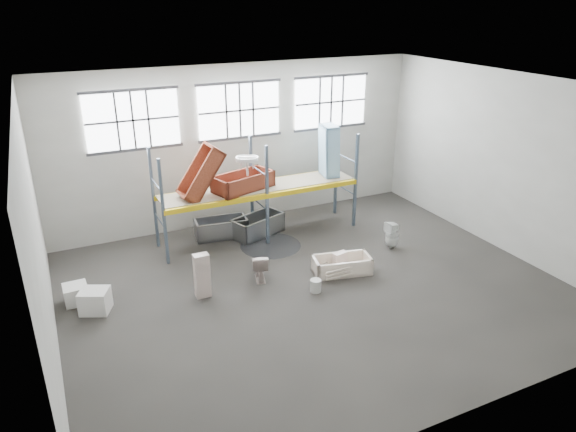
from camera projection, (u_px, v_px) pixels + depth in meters
floor at (313, 289)px, 13.41m from camera, size 12.00×10.00×0.10m
ceiling at (318, 85)px, 11.44m from camera, size 12.00×10.00×0.10m
wall_back at (239, 145)px, 16.63m from camera, size 12.00×0.10×5.00m
wall_front at (469, 297)px, 8.22m from camera, size 12.00×0.10×5.00m
wall_left at (35, 243)px, 10.02m from camera, size 0.10×10.00×5.00m
wall_right at (505, 163)px, 14.83m from camera, size 0.10×10.00×5.00m
window_left at (133, 120)px, 14.84m from camera, size 2.60×0.04×1.60m
window_mid at (239, 110)px, 16.12m from camera, size 2.60×0.04×1.60m
window_right at (331, 102)px, 17.39m from camera, size 2.60×0.04×1.60m
rack_upright_la at (164, 213)px, 14.03m from camera, size 0.08×0.08×3.00m
rack_upright_lb at (154, 198)px, 15.03m from camera, size 0.08×0.08×3.00m
rack_upright_ma at (267, 196)px, 15.23m from camera, size 0.08×0.08×3.00m
rack_upright_mb at (252, 184)px, 16.23m from camera, size 0.08×0.08×3.00m
rack_upright_ra at (356, 181)px, 16.42m from camera, size 0.08×0.08×3.00m
rack_upright_rb at (336, 171)px, 17.42m from camera, size 0.08×0.08×3.00m
rack_beam_front at (267, 196)px, 15.23m from camera, size 6.00×0.10×0.14m
rack_beam_back at (252, 184)px, 16.23m from camera, size 6.00×0.10×0.14m
shelf_deck at (259, 187)px, 15.70m from camera, size 5.90×1.10×0.03m
wet_patch at (271, 245)px, 15.64m from camera, size 1.80×1.80×0.00m
bathtub_beige at (342, 265)px, 14.04m from camera, size 1.64×1.04×0.45m
cistern_spare at (340, 259)px, 14.24m from camera, size 0.42×0.26×0.38m
sink_in_tub at (321, 265)px, 14.17m from camera, size 0.56×0.56×0.14m
toilet_beige at (260, 266)px, 13.66m from camera, size 0.61×0.81×0.74m
cistern_tall at (202, 276)px, 12.80m from camera, size 0.37×0.24×1.14m
toilet_white at (392, 235)px, 15.35m from camera, size 0.42×0.41×0.83m
steel_tub_left at (221, 228)px, 16.14m from camera, size 1.64×0.92×0.57m
steel_tub_right at (258, 225)px, 16.27m from camera, size 1.79×1.28×0.60m
rust_tub_flat at (243, 182)px, 15.40m from camera, size 1.94×1.33×0.50m
rust_tub_tilted at (201, 173)px, 14.63m from camera, size 1.36×0.84×1.61m
sink_on_shelf at (248, 175)px, 15.14m from camera, size 0.77×0.68×0.58m
blue_tub_upright at (329, 151)px, 16.37m from camera, size 0.62×0.82×1.61m
bucket at (316, 286)px, 13.16m from camera, size 0.30×0.30×0.32m
carton_near at (95, 301)px, 12.29m from camera, size 0.81×0.77×0.55m
carton_far at (76, 294)px, 12.67m from camera, size 0.56×0.56×0.45m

